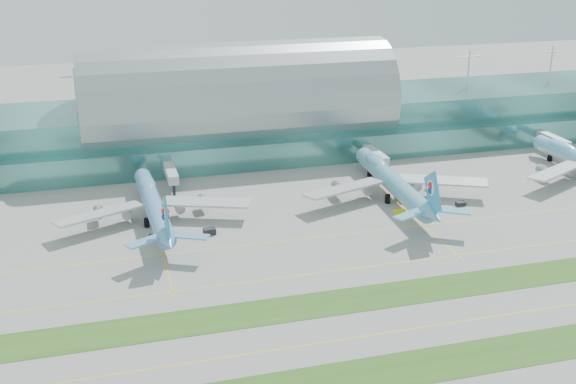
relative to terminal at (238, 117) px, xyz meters
name	(u,v)px	position (x,y,z in m)	size (l,w,h in m)	color
ground	(350,305)	(-0.01, -128.79, -14.23)	(700.00, 700.00, 0.00)	gray
terminal	(238,117)	(0.00, 0.00, 0.00)	(340.00, 69.10, 36.00)	#3D7A75
grass_strip_near	(398,370)	(-0.01, -156.79, -14.19)	(420.00, 12.00, 0.08)	#2D591E
grass_strip_far	(347,301)	(-0.01, -126.79, -14.19)	(420.00, 12.00, 0.08)	#2D591E
taxiline_b	(372,335)	(-0.01, -142.79, -14.22)	(420.00, 0.35, 0.01)	yellow
taxiline_c	(326,272)	(-0.01, -110.79, -14.22)	(420.00, 0.35, 0.01)	yellow
taxiline_d	(302,239)	(-0.01, -88.79, -14.22)	(420.00, 0.35, 0.01)	yellow
airliner_b	(153,204)	(-39.69, -63.99, -8.51)	(59.33, 67.30, 18.54)	#5F93D2
airliner_c	(392,180)	(38.00, -64.81, -8.11)	(63.42, 72.03, 19.82)	#5AA6C6
gse_c	(155,237)	(-40.84, -77.61, -13.59)	(3.39, 1.72, 1.27)	black
gse_d	(209,231)	(-25.12, -78.50, -13.31)	(3.51, 2.23, 1.84)	black
gse_e	(400,212)	(34.58, -79.35, -13.46)	(3.48, 1.75, 1.53)	yellow
gse_f	(461,204)	(56.71, -77.38, -13.57)	(3.07, 1.84, 1.30)	black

